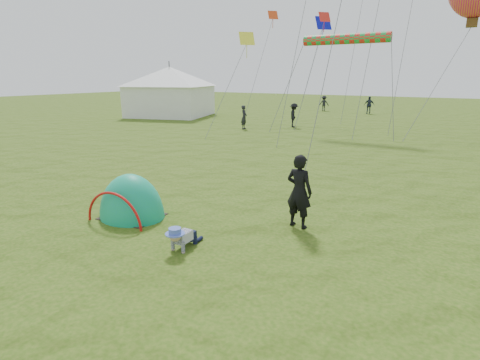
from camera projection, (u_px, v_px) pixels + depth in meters
The scene contains 14 objects.
ground at pixel (185, 253), 8.17m from camera, with size 140.00×140.00×0.00m, color #25490C.
crawling_toddler at pixel (182, 237), 8.27m from camera, with size 0.54×0.77×0.59m, color black, non-canonical shape.
popup_tent at pixel (133, 217), 10.25m from camera, with size 1.85×1.53×2.40m, color teal.
standing_adult at pixel (299, 191), 9.33m from camera, with size 0.69×0.45×1.88m, color black.
event_marquee at pixel (170, 90), 35.54m from camera, with size 7.10×7.10×4.88m, color white, non-canonical shape.
crowd_person_3 at pixel (294, 115), 27.94m from camera, with size 1.14×0.66×1.77m, color black.
crowd_person_9 at pixel (324, 103), 41.01m from camera, with size 1.06×0.61×1.64m, color black.
crowd_person_12 at pixel (244, 117), 26.96m from camera, with size 0.61×0.40×1.69m, color black.
crowd_person_14 at pixel (369, 105), 37.78m from camera, with size 1.01×0.42×1.73m, color #293244.
rainbow_tube_kite at pixel (346, 39), 23.56m from camera, with size 0.64×0.64×5.46m, color red.
diamond_kite_6 at pixel (325, 17), 28.46m from camera, with size 0.87×0.87×0.00m, color red.
diamond_kite_7 at pixel (273, 15), 31.56m from camera, with size 0.83×0.83×0.00m, color #E44615.
diamond_kite_8 at pixel (247, 38), 25.16m from camera, with size 1.02×1.02×0.00m, color #FDF934.
diamond_kite_10 at pixel (323, 23), 30.48m from camera, with size 1.26×1.26×0.00m, color #0A10B5.
Camera 1 is at (4.88, -5.74, 3.73)m, focal length 28.00 mm.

